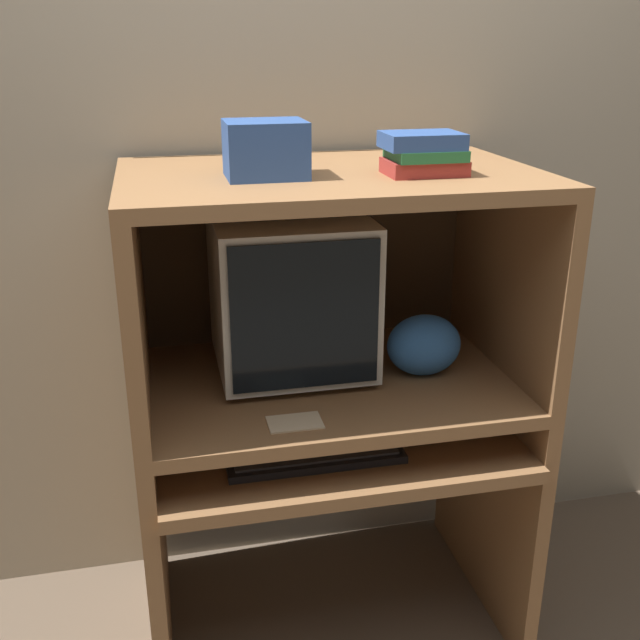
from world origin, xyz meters
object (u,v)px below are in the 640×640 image
object	(u,v)px
snack_bag	(424,345)
storage_box	(265,149)
crt_monitor	(290,292)
keyboard	(314,454)
book_stack	(424,154)
mouse	(419,437)

from	to	relation	value
snack_bag	storage_box	xyz separation A→B (m)	(-0.43, -0.03, 0.54)
snack_bag	storage_box	world-z (taller)	storage_box
crt_monitor	keyboard	bearing A→B (deg)	-88.08
book_stack	storage_box	xyz separation A→B (m)	(-0.37, 0.05, 0.02)
keyboard	storage_box	bearing A→B (deg)	126.73
keyboard	book_stack	xyz separation A→B (m)	(0.28, 0.07, 0.74)
keyboard	crt_monitor	bearing A→B (deg)	91.92
mouse	book_stack	distance (m)	0.74
keyboard	storage_box	xyz separation A→B (m)	(-0.09, 0.12, 0.75)
keyboard	mouse	world-z (taller)	mouse
mouse	storage_box	bearing A→B (deg)	165.26
keyboard	mouse	xyz separation A→B (m)	(0.29, 0.02, 0.00)
mouse	book_stack	xyz separation A→B (m)	(-0.00, 0.05, 0.74)
crt_monitor	mouse	size ratio (longest dim) A/B	6.63
keyboard	book_stack	bearing A→B (deg)	14.17
snack_bag	storage_box	size ratio (longest dim) A/B	1.10
crt_monitor	snack_bag	world-z (taller)	crt_monitor
mouse	snack_bag	size ratio (longest dim) A/B	0.32
mouse	crt_monitor	bearing A→B (deg)	141.11
snack_bag	crt_monitor	bearing A→B (deg)	161.90
book_stack	crt_monitor	bearing A→B (deg)	147.41
mouse	snack_bag	xyz separation A→B (m)	(0.05, 0.13, 0.21)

